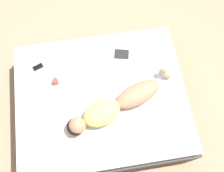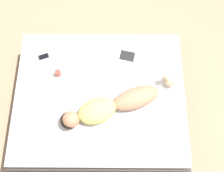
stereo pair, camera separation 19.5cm
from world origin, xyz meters
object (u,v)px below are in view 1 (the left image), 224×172
at_px(person, 112,108).
at_px(open_magazine, 121,62).
at_px(coffee_mug, 56,81).
at_px(cell_phone, 38,67).

relative_size(person, open_magazine, 2.49).
bearing_deg(coffee_mug, open_magazine, -79.45).
bearing_deg(coffee_mug, cell_phone, 40.69).
height_order(open_magazine, cell_phone, same).
bearing_deg(cell_phone, coffee_mug, -159.55).
relative_size(open_magazine, cell_phone, 3.11).
height_order(person, coffee_mug, person).
distance_m(coffee_mug, cell_phone, 0.33).
relative_size(person, cell_phone, 7.73).
xyz_separation_m(coffee_mug, cell_phone, (0.25, 0.22, -0.04)).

